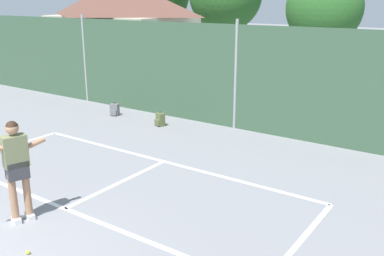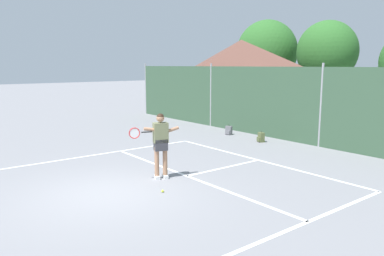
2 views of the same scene
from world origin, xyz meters
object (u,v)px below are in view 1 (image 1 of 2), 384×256
object	(u,v)px
tennis_player	(16,163)
tennis_ball	(28,252)
backpack_grey	(115,110)
backpack_olive	(160,120)

from	to	relation	value
tennis_player	tennis_ball	distance (m)	1.60
backpack_grey	backpack_olive	size ratio (longest dim) A/B	1.00
tennis_ball	backpack_grey	bearing A→B (deg)	125.04
tennis_player	backpack_olive	bearing A→B (deg)	105.90
tennis_ball	backpack_grey	world-z (taller)	backpack_grey
tennis_ball	backpack_grey	size ratio (longest dim) A/B	0.14
tennis_ball	backpack_grey	distance (m)	8.36
backpack_grey	backpack_olive	distance (m)	2.04
tennis_ball	tennis_player	bearing A→B (deg)	148.84
tennis_ball	backpack_olive	bearing A→B (deg)	112.22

